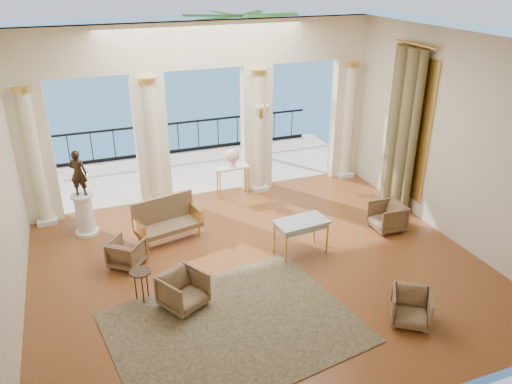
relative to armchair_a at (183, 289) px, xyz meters
name	(u,v)px	position (x,y,z in m)	size (l,w,h in m)	color
floor	(260,267)	(1.76, 0.68, -0.37)	(9.00, 9.00, 0.00)	#462712
room_walls	(285,155)	(1.76, -0.44, 2.51)	(9.00, 9.00, 9.00)	beige
arcade	(205,101)	(1.76, 4.50, 2.21)	(9.00, 0.56, 4.50)	#FDF2CB
terrace	(191,170)	(1.76, 6.48, -0.42)	(10.00, 3.60, 0.10)	beige
balustrade	(178,140)	(1.76, 8.08, 0.04)	(9.00, 0.06, 1.03)	black
palm_tree	(242,23)	(3.76, 7.28, 3.72)	(2.00, 2.00, 4.50)	#4C3823
sea	(90,64)	(1.76, 60.68, -6.37)	(160.00, 160.00, 0.00)	#215D8E
curtain	(402,131)	(6.04, 2.18, 1.65)	(0.33, 1.40, 4.09)	brown
window_frame	(408,127)	(6.23, 2.18, 1.73)	(0.04, 1.60, 3.40)	gold
wall_sconce	(261,113)	(3.16, 4.19, 1.86)	(0.30, 0.11, 0.33)	gold
rug	(234,327)	(0.66, -0.89, -0.36)	(4.08, 3.17, 0.02)	#292F18
armchair_a	(183,289)	(0.00, 0.00, 0.00)	(0.72, 0.67, 0.74)	#46331F
armchair_b	(411,306)	(3.59, -1.84, -0.03)	(0.66, 0.62, 0.68)	#46331F
armchair_c	(387,215)	(5.14, 1.15, -0.01)	(0.70, 0.66, 0.72)	#46331F
armchair_d	(127,251)	(-0.77, 1.75, -0.04)	(0.63, 0.59, 0.65)	#46331F
settee	(166,219)	(0.23, 2.57, 0.11)	(1.57, 0.93, 0.97)	#46331F
game_table	(301,224)	(2.80, 0.93, 0.32)	(1.17, 0.71, 0.77)	#9FB8C7
pedestal	(85,215)	(-1.47, 3.47, 0.10)	(0.54, 0.54, 0.98)	silver
statue	(78,173)	(-1.47, 3.47, 1.14)	(0.39, 0.25, 1.06)	black
console_table	(232,172)	(2.36, 4.23, 0.32)	(0.89, 0.37, 0.83)	silver
urn	(232,157)	(2.36, 4.23, 0.74)	(0.37, 0.37, 0.49)	white
side_table	(141,275)	(-0.68, 0.44, 0.18)	(0.39, 0.39, 0.64)	black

